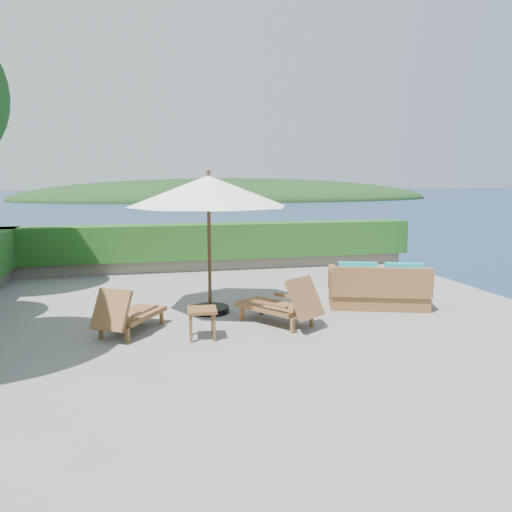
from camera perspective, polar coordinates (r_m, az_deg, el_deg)
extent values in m
plane|color=gray|center=(9.42, -0.67, -7.40)|extent=(12.00, 12.00, 0.00)
cube|color=#5E554B|center=(9.96, -0.65, -16.02)|extent=(12.00, 12.00, 3.00)
plane|color=#152841|center=(10.64, -0.64, -23.13)|extent=(600.00, 600.00, 0.00)
ellipsoid|color=black|center=(151.36, -2.97, 6.51)|extent=(126.00, 57.60, 12.60)
cube|color=slate|center=(14.77, -5.40, -0.84)|extent=(12.00, 0.60, 0.36)
cube|color=#164213|center=(14.67, -5.44, 1.74)|extent=(12.40, 0.90, 1.00)
cylinder|color=black|center=(10.01, -5.26, -6.12)|extent=(0.81, 0.81, 0.12)
cylinder|color=#3D2616|center=(9.76, -5.36, 1.24)|extent=(0.07, 0.07, 2.70)
cone|color=white|center=(9.68, -5.45, 7.41)|extent=(3.34, 3.34, 0.60)
sphere|color=#3D2616|center=(9.68, -5.48, 9.52)|extent=(0.10, 0.10, 0.10)
cube|color=brown|center=(8.72, -17.32, -8.32)|extent=(0.08, 0.08, 0.24)
cube|color=brown|center=(8.44, -14.46, -8.77)|extent=(0.08, 0.08, 0.24)
cube|color=brown|center=(9.59, -13.43, -6.61)|extent=(0.08, 0.08, 0.24)
cube|color=brown|center=(9.33, -10.74, -6.95)|extent=(0.08, 0.08, 0.24)
cube|color=brown|center=(9.04, -13.63, -6.53)|extent=(1.15, 1.33, 0.08)
cube|color=brown|center=(8.43, -16.21, -5.94)|extent=(0.72, 0.65, 0.64)
cube|color=brown|center=(9.03, -15.97, -5.74)|extent=(0.46, 0.69, 0.05)
cube|color=brown|center=(8.70, -12.57, -6.16)|extent=(0.46, 0.69, 0.05)
cube|color=brown|center=(8.66, 4.20, -7.99)|extent=(0.08, 0.08, 0.26)
cube|color=brown|center=(9.09, 6.38, -7.21)|extent=(0.08, 0.08, 0.26)
cube|color=brown|center=(9.41, -1.62, -6.61)|extent=(0.08, 0.08, 0.26)
cube|color=brown|center=(9.81, 0.65, -5.97)|extent=(0.08, 0.08, 0.26)
cube|color=brown|center=(9.24, 1.84, -5.79)|extent=(1.28, 1.44, 0.09)
cube|color=brown|center=(8.73, 5.62, -4.81)|extent=(0.78, 0.72, 0.70)
cube|color=brown|center=(8.83, 1.41, -5.48)|extent=(0.53, 0.73, 0.05)
cube|color=brown|center=(9.34, 4.13, -4.71)|extent=(0.53, 0.73, 0.05)
cube|color=brown|center=(8.21, -7.43, -8.25)|extent=(0.05, 0.05, 0.46)
cube|color=brown|center=(8.23, -4.80, -8.17)|extent=(0.05, 0.05, 0.46)
cube|color=brown|center=(8.57, -7.50, -7.53)|extent=(0.05, 0.05, 0.46)
cube|color=brown|center=(8.58, -4.98, -7.46)|extent=(0.05, 0.05, 0.46)
cube|color=brown|center=(8.33, -6.21, -6.17)|extent=(0.51, 0.51, 0.05)
cube|color=brown|center=(10.73, 13.69, -4.46)|extent=(2.17, 1.56, 0.44)
cube|color=brown|center=(10.21, 14.12, -2.95)|extent=(1.91, 0.78, 0.60)
cube|color=brown|center=(10.57, 8.71, -2.69)|extent=(0.44, 0.97, 0.49)
cube|color=brown|center=(10.83, 18.68, -2.77)|extent=(0.44, 0.97, 0.49)
cube|color=teal|center=(10.66, 11.27, -2.72)|extent=(1.06, 1.02, 0.20)
cube|color=teal|center=(10.79, 16.12, -2.76)|extent=(1.06, 1.02, 0.20)
cube|color=teal|center=(10.22, 11.53, -1.79)|extent=(0.77, 0.39, 0.39)
cube|color=teal|center=(10.36, 16.58, -1.84)|extent=(0.77, 0.39, 0.39)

